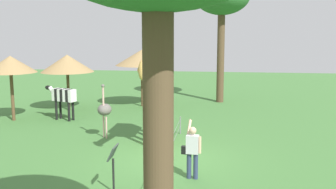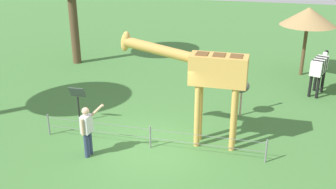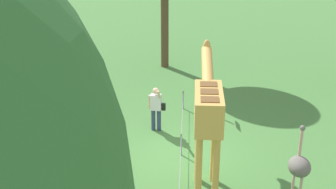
% 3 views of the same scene
% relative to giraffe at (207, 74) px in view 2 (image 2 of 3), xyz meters
% --- Properties ---
extents(ground_plane, '(60.00, 60.00, 0.00)m').
position_rel_giraffe_xyz_m(ground_plane, '(1.58, 0.65, -2.34)').
color(ground_plane, '#427538').
extents(giraffe, '(3.92, 0.71, 3.50)m').
position_rel_giraffe_xyz_m(giraffe, '(0.00, 0.00, 0.00)').
color(giraffe, gold).
rests_on(giraffe, ground_plane).
extents(visitor, '(0.68, 0.59, 1.70)m').
position_rel_giraffe_xyz_m(visitor, '(3.24, 1.60, -1.44)').
color(visitor, navy).
rests_on(visitor, ground_plane).
extents(zebra, '(0.88, 1.80, 1.66)m').
position_rel_giraffe_xyz_m(zebra, '(-3.84, -5.30, -1.18)').
color(zebra, black).
rests_on(zebra, ground_plane).
extents(ostrich, '(0.70, 0.56, 2.25)m').
position_rel_giraffe_xyz_m(ostrich, '(-0.85, -2.29, -1.17)').
color(ostrich, '#CC9E93').
rests_on(ostrich, ground_plane).
extents(shade_hut_near, '(2.48, 2.48, 3.18)m').
position_rel_giraffe_xyz_m(shade_hut_near, '(-3.38, -7.70, 0.41)').
color(shade_hut_near, brown).
rests_on(shade_hut_near, ground_plane).
extents(info_sign, '(0.56, 0.21, 1.32)m').
position_rel_giraffe_xyz_m(info_sign, '(4.55, -0.44, -1.39)').
color(info_sign, black).
rests_on(info_sign, ground_plane).
extents(wire_fence, '(7.05, 0.05, 0.75)m').
position_rel_giraffe_xyz_m(wire_fence, '(1.58, 0.71, -1.94)').
color(wire_fence, slate).
rests_on(wire_fence, ground_plane).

